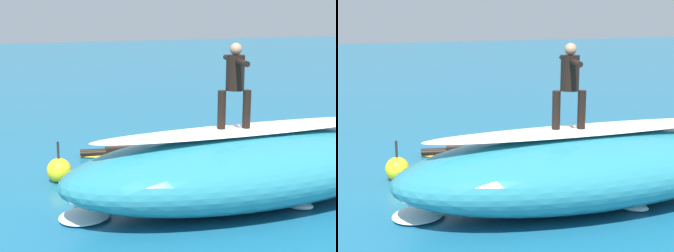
% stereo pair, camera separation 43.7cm
% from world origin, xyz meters
% --- Properties ---
extents(ground_plane, '(120.00, 120.00, 0.00)m').
position_xyz_m(ground_plane, '(0.00, 0.00, 0.00)').
color(ground_plane, '#196084').
extents(wave_crest, '(8.18, 3.61, 1.52)m').
position_xyz_m(wave_crest, '(0.25, 2.52, 0.76)').
color(wave_crest, teal).
rests_on(wave_crest, ground_plane).
extents(wave_foam_lip, '(6.84, 1.57, 0.08)m').
position_xyz_m(wave_foam_lip, '(0.25, 2.52, 1.56)').
color(wave_foam_lip, white).
rests_on(wave_foam_lip, wave_crest).
extents(surfboard_riding, '(1.87, 1.03, 0.09)m').
position_xyz_m(surfboard_riding, '(0.69, 2.49, 1.57)').
color(surfboard_riding, silver).
rests_on(surfboard_riding, wave_crest).
extents(surfer_riding, '(0.65, 1.55, 1.69)m').
position_xyz_m(surfer_riding, '(0.69, 2.49, 2.60)').
color(surfer_riding, black).
rests_on(surfer_riding, surfboard_riding).
extents(surfboard_paddling, '(2.31, 1.08, 0.07)m').
position_xyz_m(surfboard_paddling, '(1.41, -2.04, 0.04)').
color(surfboard_paddling, yellow).
rests_on(surfboard_paddling, ground_plane).
extents(surfer_paddling, '(1.71, 0.70, 0.31)m').
position_xyz_m(surfer_paddling, '(1.54, -2.07, 0.20)').
color(surfer_paddling, black).
rests_on(surfer_paddling, surfboard_paddling).
extents(buoy_marker, '(0.57, 0.57, 0.97)m').
position_xyz_m(buoy_marker, '(3.52, -0.53, 0.29)').
color(buoy_marker, yellow).
rests_on(buoy_marker, ground_plane).
extents(foam_patch_near, '(0.66, 0.70, 0.15)m').
position_xyz_m(foam_patch_near, '(-0.41, 3.25, 0.08)').
color(foam_patch_near, white).
rests_on(foam_patch_near, ground_plane).
extents(foam_patch_mid, '(1.36, 1.29, 0.11)m').
position_xyz_m(foam_patch_mid, '(3.62, 1.88, 0.06)').
color(foam_patch_mid, white).
rests_on(foam_patch_mid, ground_plane).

